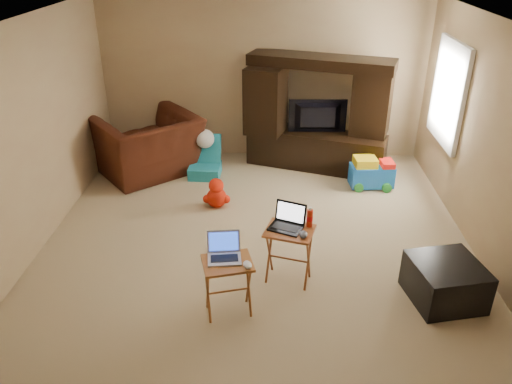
{
  "coord_description": "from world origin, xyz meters",
  "views": [
    {
      "loc": [
        0.17,
        -4.93,
        3.25
      ],
      "look_at": [
        0.0,
        -0.2,
        0.8
      ],
      "focal_mm": 35.0,
      "sensor_mm": 36.0,
      "label": 1
    }
  ],
  "objects_px": {
    "entertainment_center": "(318,114)",
    "child_rocker": "(204,157)",
    "plush_toy": "(216,193)",
    "mouse_right": "(303,234)",
    "push_toy": "(372,172)",
    "tray_table_right": "(289,255)",
    "laptop_left": "(224,249)",
    "tray_table_left": "(228,288)",
    "mouse_left": "(247,265)",
    "water_bottle": "(310,218)",
    "ottoman": "(445,282)",
    "television": "(318,118)",
    "laptop_right": "(286,219)",
    "recliner": "(149,146)"
  },
  "relations": [
    {
      "from": "child_rocker",
      "to": "mouse_right",
      "type": "xyz_separation_m",
      "value": [
        1.33,
        -2.63,
        0.34
      ]
    },
    {
      "from": "entertainment_center",
      "to": "recliner",
      "type": "xyz_separation_m",
      "value": [
        -2.52,
        -0.32,
        -0.41
      ]
    },
    {
      "from": "tray_table_left",
      "to": "water_bottle",
      "type": "height_order",
      "value": "water_bottle"
    },
    {
      "from": "laptop_right",
      "to": "entertainment_center",
      "type": "bearing_deg",
      "value": 102.38
    },
    {
      "from": "child_rocker",
      "to": "laptop_right",
      "type": "height_order",
      "value": "laptop_right"
    },
    {
      "from": "mouse_left",
      "to": "ottoman",
      "type": "bearing_deg",
      "value": 10.21
    },
    {
      "from": "laptop_right",
      "to": "laptop_left",
      "type": "bearing_deg",
      "value": -115.17
    },
    {
      "from": "water_bottle",
      "to": "ottoman",
      "type": "bearing_deg",
      "value": -13.83
    },
    {
      "from": "child_rocker",
      "to": "tray_table_left",
      "type": "relative_size",
      "value": 1.04
    },
    {
      "from": "ottoman",
      "to": "mouse_right",
      "type": "bearing_deg",
      "value": 174.75
    },
    {
      "from": "tray_table_left",
      "to": "ottoman",
      "type": "bearing_deg",
      "value": -7.53
    },
    {
      "from": "television",
      "to": "water_bottle",
      "type": "relative_size",
      "value": 4.59
    },
    {
      "from": "television",
      "to": "push_toy",
      "type": "relative_size",
      "value": 1.41
    },
    {
      "from": "television",
      "to": "ottoman",
      "type": "distance_m",
      "value": 3.34
    },
    {
      "from": "tray_table_right",
      "to": "laptop_left",
      "type": "relative_size",
      "value": 2.01
    },
    {
      "from": "plush_toy",
      "to": "ottoman",
      "type": "xyz_separation_m",
      "value": [
        2.46,
        -1.81,
        -0.0
      ]
    },
    {
      "from": "push_toy",
      "to": "water_bottle",
      "type": "distance_m",
      "value": 2.45
    },
    {
      "from": "recliner",
      "to": "mouse_right",
      "type": "distance_m",
      "value": 3.47
    },
    {
      "from": "push_toy",
      "to": "mouse_left",
      "type": "distance_m",
      "value": 3.3
    },
    {
      "from": "television",
      "to": "tray_table_left",
      "type": "relative_size",
      "value": 1.49
    },
    {
      "from": "child_rocker",
      "to": "plush_toy",
      "type": "relative_size",
      "value": 1.46
    },
    {
      "from": "television",
      "to": "plush_toy",
      "type": "bearing_deg",
      "value": 41.36
    },
    {
      "from": "child_rocker",
      "to": "mouse_right",
      "type": "bearing_deg",
      "value": -61.44
    },
    {
      "from": "plush_toy",
      "to": "tray_table_right",
      "type": "distance_m",
      "value": 1.82
    },
    {
      "from": "plush_toy",
      "to": "laptop_right",
      "type": "distance_m",
      "value": 1.85
    },
    {
      "from": "mouse_right",
      "to": "water_bottle",
      "type": "distance_m",
      "value": 0.22
    },
    {
      "from": "laptop_left",
      "to": "tray_table_left",
      "type": "bearing_deg",
      "value": -52.26
    },
    {
      "from": "mouse_right",
      "to": "television",
      "type": "bearing_deg",
      "value": 83.27
    },
    {
      "from": "plush_toy",
      "to": "mouse_right",
      "type": "bearing_deg",
      "value": -58.04
    },
    {
      "from": "push_toy",
      "to": "mouse_right",
      "type": "xyz_separation_m",
      "value": [
        -1.11,
        -2.36,
        0.41
      ]
    },
    {
      "from": "tray_table_left",
      "to": "water_bottle",
      "type": "xyz_separation_m",
      "value": [
        0.78,
        0.61,
        0.42
      ]
    },
    {
      "from": "ottoman",
      "to": "mouse_right",
      "type": "height_order",
      "value": "mouse_right"
    },
    {
      "from": "entertainment_center",
      "to": "push_toy",
      "type": "distance_m",
      "value": 1.19
    },
    {
      "from": "mouse_left",
      "to": "mouse_right",
      "type": "height_order",
      "value": "mouse_right"
    },
    {
      "from": "recliner",
      "to": "water_bottle",
      "type": "height_order",
      "value": "recliner"
    },
    {
      "from": "mouse_right",
      "to": "entertainment_center",
      "type": "bearing_deg",
      "value": 83.37
    },
    {
      "from": "laptop_left",
      "to": "water_bottle",
      "type": "distance_m",
      "value": 1.0
    },
    {
      "from": "entertainment_center",
      "to": "child_rocker",
      "type": "height_order",
      "value": "entertainment_center"
    },
    {
      "from": "push_toy",
      "to": "mouse_right",
      "type": "relative_size",
      "value": 4.92
    },
    {
      "from": "television",
      "to": "ottoman",
      "type": "height_order",
      "value": "television"
    },
    {
      "from": "water_bottle",
      "to": "tray_table_left",
      "type": "bearing_deg",
      "value": -142.12
    },
    {
      "from": "laptop_left",
      "to": "mouse_right",
      "type": "distance_m",
      "value": 0.83
    },
    {
      "from": "laptop_right",
      "to": "push_toy",
      "type": "bearing_deg",
      "value": 82.72
    },
    {
      "from": "push_toy",
      "to": "mouse_left",
      "type": "xyz_separation_m",
      "value": [
        -1.63,
        -2.84,
        0.38
      ]
    },
    {
      "from": "entertainment_center",
      "to": "mouse_right",
      "type": "xyz_separation_m",
      "value": [
        -0.35,
        -3.03,
        -0.22
      ]
    },
    {
      "from": "recliner",
      "to": "tray_table_right",
      "type": "height_order",
      "value": "recliner"
    },
    {
      "from": "child_rocker",
      "to": "tray_table_left",
      "type": "height_order",
      "value": "child_rocker"
    },
    {
      "from": "recliner",
      "to": "ottoman",
      "type": "bearing_deg",
      "value": 101.65
    },
    {
      "from": "push_toy",
      "to": "tray_table_left",
      "type": "distance_m",
      "value": 3.31
    },
    {
      "from": "tray_table_left",
      "to": "plush_toy",
      "type": "bearing_deg",
      "value": 84.21
    }
  ]
}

